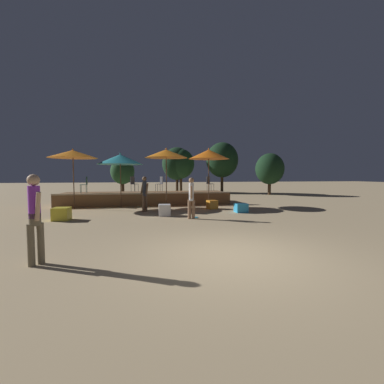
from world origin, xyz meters
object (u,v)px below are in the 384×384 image
Objects in this scene: person_2 at (35,216)px; background_tree_4 at (177,164)px; cube_seat_3 at (241,208)px; bistro_chair_2 at (85,183)px; patio_umbrella_3 at (166,154)px; cube_seat_2 at (212,205)px; bistro_chair_1 at (160,182)px; bistro_chair_3 at (209,182)px; patio_umbrella_1 at (209,154)px; patio_umbrella_2 at (73,154)px; cube_seat_1 at (164,210)px; cube_seat_0 at (62,214)px; background_tree_1 at (122,171)px; frisbee_disc at (195,217)px; patio_umbrella_0 at (120,159)px; person_1 at (191,197)px; background_tree_0 at (222,160)px; person_0 at (145,193)px; background_tree_2 at (181,164)px; bistro_chair_0 at (133,182)px; background_tree_3 at (270,169)px.

background_tree_4 is at bearing 35.85° from person_2.
cube_seat_3 is 0.62× the size of bistro_chair_2.
patio_umbrella_3 is 5.85× the size of cube_seat_2.
bistro_chair_3 is at bearing 65.38° from bistro_chair_1.
cube_seat_3 is at bearing -73.42° from patio_umbrella_1.
patio_umbrella_2 is 6.11× the size of cube_seat_1.
cube_seat_0 is 7.66m from cube_seat_3.
background_tree_1 is (-5.28, 10.89, 1.86)m from cube_seat_2.
bistro_chair_1 is at bearing 101.18° from frisbee_disc.
cube_seat_2 is 0.31× the size of person_2.
patio_umbrella_2 is (-2.35, -0.06, 0.24)m from patio_umbrella_0.
cube_seat_0 is 1.10× the size of cube_seat_3.
person_1 is at bearing -38.03° from patio_umbrella_2.
patio_umbrella_0 is 5.76× the size of cube_seat_1.
cube_seat_3 is 0.12× the size of background_tree_4.
cube_seat_3 is (0.84, -2.82, -2.71)m from patio_umbrella_1.
background_tree_0 reaches higher than patio_umbrella_1.
person_0 is at bearing -174.34° from cube_seat_2.
patio_umbrella_3 is at bearing 147.44° from cube_seat_2.
bistro_chair_3 is (7.18, 0.21, 0.00)m from bistro_chair_2.
patio_umbrella_3 is 5.11m from cube_seat_3.
background_tree_0 reaches higher than cube_seat_0.
bistro_chair_1 is at bearing 131.83° from cube_seat_2.
bistro_chair_3 is at bearing 33.57° from cube_seat_0.
background_tree_2 is (5.90, 20.77, 1.94)m from person_2.
bistro_chair_3 is at bearing 73.68° from patio_umbrella_1.
background_tree_1 is 6.19m from background_tree_2.
background_tree_4 reaches higher than cube_seat_1.
patio_umbrella_0 is 4.87m from patio_umbrella_1.
bistro_chair_1 is 4.02× the size of frisbee_disc.
bistro_chair_1 is at bearing -102.79° from background_tree_4.
bistro_chair_2 is (-6.66, 2.37, 1.09)m from cube_seat_2.
cube_seat_1 is at bearing -78.14° from background_tree_1.
cube_seat_0 is 0.35× the size of person_2.
bistro_chair_0 is at bearing 42.44° from person_2.
frisbee_disc is at bearing -33.91° from cube_seat_1.
patio_umbrella_2 is at bearing -154.52° from background_tree_3.
person_2 is at bearing -117.58° from cube_seat_1.
bistro_chair_1 is at bearing 109.11° from person_1.
background_tree_0 is 1.54× the size of background_tree_1.
patio_umbrella_0 is 1.67× the size of person_2.
background_tree_1 is (-6.28, 12.33, 1.87)m from cube_seat_3.
background_tree_1 is at bearing 101.86° from cube_seat_1.
background_tree_0 is at bearing 70.14° from cube_seat_2.
cube_seat_1 is 5.90m from bistro_chair_2.
background_tree_4 is (7.03, 12.19, 0.11)m from patio_umbrella_2.
cube_seat_2 is 0.34× the size of person_1.
cube_seat_2 is (2.61, 1.79, -0.02)m from cube_seat_1.
background_tree_0 is (10.91, 9.39, 1.94)m from bistro_chair_2.
patio_umbrella_3 is at bearing 160.53° from bistro_chair_3.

